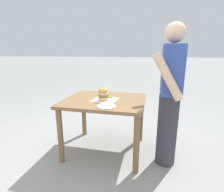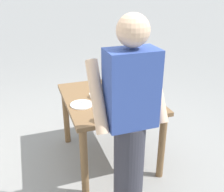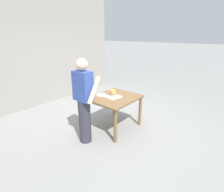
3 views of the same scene
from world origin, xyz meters
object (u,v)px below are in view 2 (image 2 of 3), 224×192
at_px(sandwich, 103,90).
at_px(diner_across_table, 130,126).
at_px(pickle_spear, 117,96).
at_px(side_plate_with_forks, 82,104).
at_px(patio_table, 109,107).

bearing_deg(sandwich, diner_across_table, 86.85).
bearing_deg(sandwich, pickle_spear, 161.54).
xyz_separation_m(sandwich, pickle_spear, (-0.13, 0.04, -0.07)).
height_order(sandwich, side_plate_with_forks, sandwich).
bearing_deg(sandwich, side_plate_with_forks, 21.68).
xyz_separation_m(patio_table, sandwich, (0.06, 0.00, 0.21)).
bearing_deg(pickle_spear, patio_table, -34.55).
distance_m(patio_table, side_plate_with_forks, 0.35).
bearing_deg(diner_across_table, sandwich, -93.15).
bearing_deg(patio_table, side_plate_with_forks, 18.20).
relative_size(pickle_spear, diner_across_table, 0.04).
height_order(pickle_spear, side_plate_with_forks, pickle_spear).
relative_size(sandwich, diner_across_table, 0.12).
height_order(pickle_spear, diner_across_table, diner_across_table).
relative_size(sandwich, pickle_spear, 2.71).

